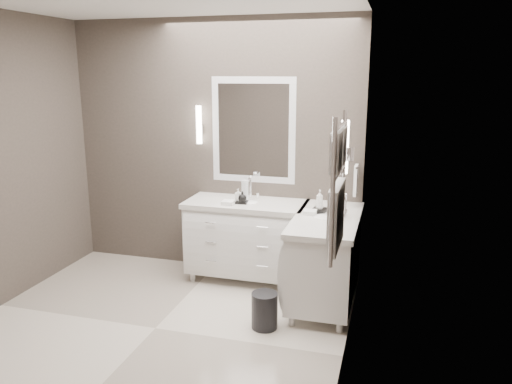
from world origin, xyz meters
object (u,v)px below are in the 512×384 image
(vanity_back, at_px, (246,235))
(vanity_right, at_px, (326,254))
(waste_bin, at_px, (265,310))
(towel_ladder, at_px, (337,193))

(vanity_back, relative_size, vanity_right, 1.00)
(vanity_right, distance_m, waste_bin, 0.83)
(vanity_back, height_order, towel_ladder, towel_ladder)
(vanity_back, height_order, waste_bin, vanity_back)
(towel_ladder, bearing_deg, waste_bin, 134.09)
(vanity_back, distance_m, waste_bin, 1.10)
(vanity_back, bearing_deg, waste_bin, -64.74)
(vanity_right, bearing_deg, towel_ladder, -80.16)
(towel_ladder, height_order, waste_bin, towel_ladder)
(vanity_right, height_order, towel_ladder, towel_ladder)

